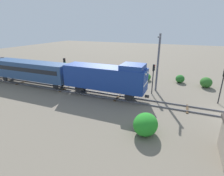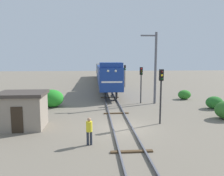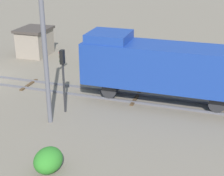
# 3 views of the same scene
# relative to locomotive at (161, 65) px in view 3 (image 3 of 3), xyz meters

# --- Properties ---
(locomotive) EXTENTS (2.90, 11.60, 4.60)m
(locomotive) POSITION_rel_locomotive_xyz_m (0.00, 0.00, 0.00)
(locomotive) COLOR navy
(locomotive) RESTS_ON railway_track
(traffic_signal_mid) EXTENTS (0.32, 0.34, 4.25)m
(traffic_signal_mid) POSITION_rel_locomotive_xyz_m (3.40, -5.64, 0.18)
(traffic_signal_mid) COLOR #262628
(traffic_signal_mid) RESTS_ON ground
(catenary_mast) EXTENTS (1.94, 0.28, 8.21)m
(catenary_mast) POSITION_rel_locomotive_xyz_m (4.94, -5.92, 1.58)
(catenary_mast) COLOR #595960
(catenary_mast) RESTS_ON ground
(relay_hut) EXTENTS (3.50, 2.90, 2.74)m
(relay_hut) POSITION_rel_locomotive_xyz_m (-7.50, -14.00, -1.38)
(relay_hut) COLOR gray
(relay_hut) RESTS_ON ground
(bush_near) EXTENTS (2.63, 2.15, 1.91)m
(bush_near) POSITION_rel_locomotive_xyz_m (-6.73, -6.89, -1.82)
(bush_near) COLOR #258B26
(bush_near) RESTS_ON ground
(bush_back) EXTENTS (1.65, 1.35, 1.20)m
(bush_back) POSITION_rel_locomotive_xyz_m (9.57, -3.63, -2.17)
(bush_back) COLOR #2D7A26
(bush_back) RESTS_ON ground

